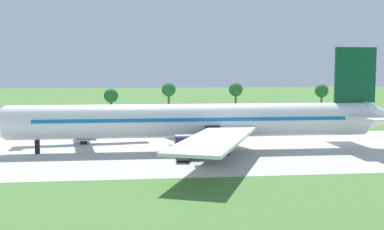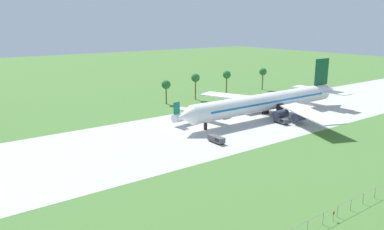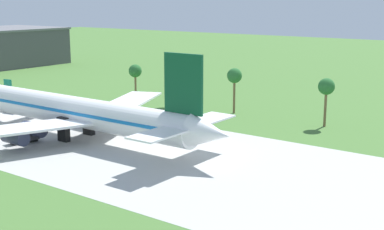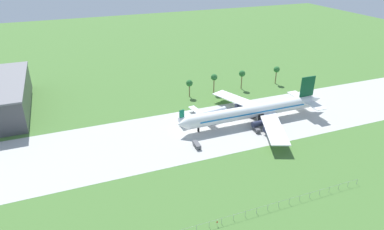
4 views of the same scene
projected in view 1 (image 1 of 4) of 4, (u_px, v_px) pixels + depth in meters
name	position (u px, v px, depth m)	size (l,w,h in m)	color
ground_plane	(20.00, 154.00, 82.76)	(600.00, 600.00, 0.00)	#477233
taxiway_strip	(20.00, 154.00, 82.76)	(320.00, 44.00, 0.02)	#B2B2AD
jet_airliner	(202.00, 121.00, 85.40)	(75.91, 61.62, 18.49)	white
regional_aircraft	(83.00, 131.00, 93.50)	(25.58, 23.15, 7.75)	silver
catering_van	(184.00, 154.00, 76.68)	(3.12, 6.02, 1.81)	black
palm_tree_row	(211.00, 92.00, 124.30)	(58.95, 3.60, 11.14)	brown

